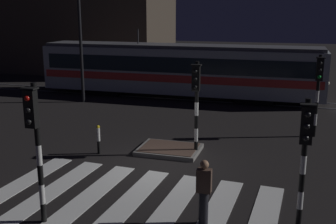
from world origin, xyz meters
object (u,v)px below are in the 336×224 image
object	(u,v)px
traffic_light_median_centre	(196,94)
tram	(178,69)
traffic_light_corner_near_right	(305,145)
pedestrian_waiting_at_kerb	(204,192)
street_lamp_trackside_left	(78,25)
bollard_island_edge	(99,139)
traffic_light_corner_far_right	(318,84)
traffic_light_kerb_mid_left	(35,134)

from	to	relation	value
traffic_light_median_centre	tram	world-z (taller)	tram
traffic_light_corner_near_right	pedestrian_waiting_at_kerb	distance (m)	2.68
street_lamp_trackside_left	bollard_island_edge	world-z (taller)	street_lamp_trackside_left
street_lamp_trackside_left	tram	bearing A→B (deg)	32.80
pedestrian_waiting_at_kerb	bollard_island_edge	bearing A→B (deg)	139.95
tram	street_lamp_trackside_left	bearing A→B (deg)	-147.20
traffic_light_corner_far_right	pedestrian_waiting_at_kerb	xyz separation A→B (m)	(-2.98, -8.64, -1.43)
traffic_light_corner_far_right	pedestrian_waiting_at_kerb	distance (m)	9.25
traffic_light_median_centre	traffic_light_corner_far_right	size ratio (longest dim) A/B	1.00
traffic_light_corner_near_right	street_lamp_trackside_left	bearing A→B (deg)	136.76
tram	traffic_light_corner_near_right	bearing A→B (deg)	-63.96
street_lamp_trackside_left	bollard_island_edge	bearing A→B (deg)	-57.73
traffic_light_corner_far_right	traffic_light_kerb_mid_left	bearing A→B (deg)	-125.14
traffic_light_median_centre	tram	distance (m)	10.66
traffic_light_median_centre	traffic_light_corner_near_right	world-z (taller)	traffic_light_median_centre
traffic_light_median_centre	traffic_light_corner_far_right	xyz separation A→B (m)	(4.34, 3.62, 0.01)
bollard_island_edge	tram	bearing A→B (deg)	89.78
traffic_light_kerb_mid_left	tram	xyz separation A→B (m)	(-0.91, 16.23, -0.62)
traffic_light_corner_near_right	tram	distance (m)	16.21
pedestrian_waiting_at_kerb	bollard_island_edge	distance (m)	6.36
tram	bollard_island_edge	xyz separation A→B (m)	(-0.04, -11.01, -1.19)
traffic_light_median_centre	traffic_light_corner_near_right	size ratio (longest dim) A/B	1.07
pedestrian_waiting_at_kerb	traffic_light_median_centre	bearing A→B (deg)	105.21
traffic_light_median_centre	traffic_light_corner_far_right	world-z (taller)	traffic_light_corner_far_right
traffic_light_median_centre	street_lamp_trackside_left	distance (m)	11.08
traffic_light_kerb_mid_left	traffic_light_corner_far_right	world-z (taller)	traffic_light_kerb_mid_left
traffic_light_median_centre	traffic_light_kerb_mid_left	xyz separation A→B (m)	(-2.54, -6.16, 0.08)
traffic_light_corner_near_right	bollard_island_edge	size ratio (longest dim) A/B	2.93
street_lamp_trackside_left	tram	xyz separation A→B (m)	(4.97, 3.20, -2.71)
traffic_light_kerb_mid_left	street_lamp_trackside_left	bearing A→B (deg)	114.31
traffic_light_kerb_mid_left	traffic_light_median_centre	bearing A→B (deg)	67.60
street_lamp_trackside_left	bollard_island_edge	xyz separation A→B (m)	(4.93, -7.80, -3.91)
traffic_light_corner_far_right	traffic_light_corner_near_right	bearing A→B (deg)	-94.79
street_lamp_trackside_left	traffic_light_corner_near_right	bearing A→B (deg)	-43.24
traffic_light_corner_near_right	traffic_light_corner_far_right	world-z (taller)	traffic_light_corner_far_right
tram	bollard_island_edge	bearing A→B (deg)	-90.22
pedestrian_waiting_at_kerb	bollard_island_edge	size ratio (longest dim) A/B	1.54
traffic_light_median_centre	bollard_island_edge	xyz separation A→B (m)	(-3.50, -0.94, -1.74)
tram	bollard_island_edge	world-z (taller)	tram
traffic_light_median_centre	bollard_island_edge	distance (m)	4.02
traffic_light_kerb_mid_left	pedestrian_waiting_at_kerb	xyz separation A→B (m)	(3.90, 1.13, -1.50)
traffic_light_corner_far_right	tram	distance (m)	10.13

